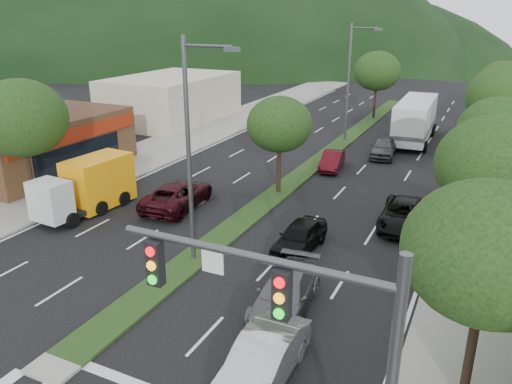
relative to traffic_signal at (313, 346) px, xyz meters
The scene contains 27 objects.
ground 10.27m from the traffic_signal, behind, with size 160.00×160.00×0.00m, color black.
sidewalk_right 27.15m from the traffic_signal, 82.55° to the left, with size 5.00×90.00×0.15m, color gray.
sidewalk_left 34.79m from the traffic_signal, 129.70° to the left, with size 6.00×90.00×0.15m, color gray.
median 31.23m from the traffic_signal, 107.00° to the left, with size 1.60×56.00×0.12m, color #183212.
traffic_signal is the anchor object (origin of this frame).
shop_left 32.19m from the traffic_signal, 148.97° to the left, with size 10.15×12.00×4.00m.
bldg_left_far 45.32m from the traffic_signal, 128.26° to the left, with size 9.00×14.00×4.60m, color beige.
hill_far 142.79m from the traffic_signal, 128.60° to the left, with size 176.00×132.00×82.00m, color black.
tree_r_a 6.29m from the traffic_signal, 61.80° to the left, with size 4.60×4.60×6.63m.
tree_r_b 13.87m from the traffic_signal, 77.63° to the left, with size 4.80×4.80×6.94m.
tree_r_c 21.74m from the traffic_signal, 82.15° to the left, with size 4.40×4.40×6.48m.
tree_r_d 31.68m from the traffic_signal, 84.62° to the left, with size 5.00×5.00×7.17m.
tree_r_e 41.65m from the traffic_signal, 85.91° to the left, with size 4.60×4.60×6.71m.
tree_med_near 21.53m from the traffic_signal, 114.80° to the left, with size 4.00×4.00×6.02m.
tree_med_far 46.43m from the traffic_signal, 101.22° to the left, with size 4.80×4.80×6.94m.
tree_l_a 24.43m from the traffic_signal, 151.81° to the left, with size 5.20×5.20×7.25m.
streetlight_near 13.03m from the traffic_signal, 132.77° to the left, with size 2.60×0.25×10.00m.
streetlight_mid 35.66m from the traffic_signal, 104.33° to the left, with size 2.60×0.25×10.00m.
sedan_silver 5.95m from the traffic_signal, 127.43° to the left, with size 1.60×4.60×1.52m, color #B0B3B8.
suv_maroon 20.34m from the traffic_signal, 132.23° to the left, with size 2.54×5.50×1.53m, color black.
car_queue_a 14.10m from the traffic_signal, 111.48° to the left, with size 1.66×4.13×1.41m, color black.
car_queue_b 9.30m from the traffic_signal, 115.60° to the left, with size 1.98×4.86×1.41m, color #57565C.
car_queue_c 27.33m from the traffic_signal, 106.17° to the left, with size 1.37×3.92×1.29m, color #440B12.
car_queue_d 18.06m from the traffic_signal, 93.11° to the left, with size 2.30×4.98×1.38m, color black.
car_queue_e 31.59m from the traffic_signal, 98.98° to the left, with size 1.81×4.50×1.53m, color #424346.
box_truck 21.73m from the traffic_signal, 145.30° to the left, with size 2.71×6.19×2.98m.
motorhome 37.30m from the traffic_signal, 95.44° to the left, with size 3.25×9.60×3.65m.
Camera 1 is at (11.57, -9.44, 10.87)m, focal length 35.00 mm.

